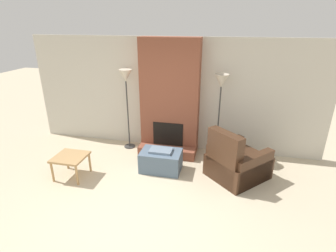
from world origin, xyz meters
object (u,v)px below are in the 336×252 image
at_px(side_table, 70,159).
at_px(floor_lamp_right, 221,87).
at_px(ottoman, 161,160).
at_px(floor_lamp_left, 126,82).
at_px(armchair, 235,164).

height_order(side_table, floor_lamp_right, floor_lamp_right).
xyz_separation_m(ottoman, side_table, (-1.67, -0.63, 0.17)).
bearing_deg(side_table, ottoman, 20.53).
bearing_deg(side_table, floor_lamp_left, 66.78).
xyz_separation_m(floor_lamp_left, floor_lamp_right, (2.11, 0.00, -0.01)).
distance_m(floor_lamp_left, floor_lamp_right, 2.11).
distance_m(ottoman, armchair, 1.49).
height_order(ottoman, armchair, armchair).
relative_size(armchair, floor_lamp_right, 0.72).
relative_size(side_table, floor_lamp_right, 0.32).
bearing_deg(armchair, side_table, 55.83).
bearing_deg(armchair, floor_lamp_left, 25.37).
relative_size(ottoman, armchair, 0.60).
height_order(armchair, floor_lamp_left, floor_lamp_left).
distance_m(ottoman, floor_lamp_left, 1.95).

